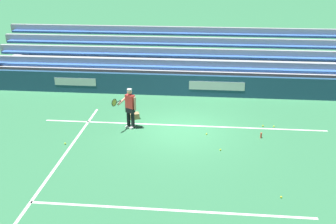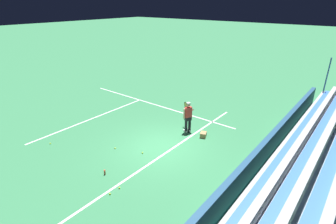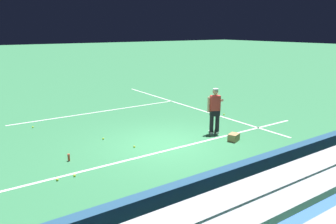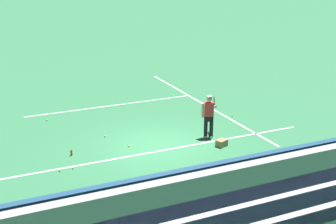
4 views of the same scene
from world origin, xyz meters
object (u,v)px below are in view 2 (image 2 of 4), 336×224
tennis_ball_on_baseline (119,188)px  tennis_ball_by_box (110,194)px  tennis_ball_far_left (142,153)px  ball_box_cardboard (203,135)px  tennis_ball_near_player (115,148)px  tennis_ball_midcourt (50,143)px  water_bottle (105,172)px  tennis_ball_stray_back (184,111)px  tennis_player (188,117)px

tennis_ball_on_baseline → tennis_ball_by_box: bearing=177.8°
tennis_ball_by_box → tennis_ball_far_left: bearing=19.9°
ball_box_cardboard → tennis_ball_on_baseline: size_ratio=6.06×
tennis_ball_by_box → tennis_ball_near_player: bearing=45.7°
tennis_ball_midcourt → water_bottle: 4.15m
ball_box_cardboard → tennis_ball_near_player: size_ratio=6.06×
tennis_ball_far_left → tennis_ball_by_box: bearing=-160.1°
tennis_ball_stray_back → water_bottle: water_bottle is taller
tennis_ball_on_baseline → tennis_ball_by_box: size_ratio=1.00×
tennis_ball_stray_back → tennis_ball_by_box: 8.57m
water_bottle → tennis_player: bearing=-5.2°
tennis_ball_on_baseline → water_bottle: size_ratio=0.30×
tennis_ball_near_player → water_bottle: (-1.63, -1.24, 0.08)m
tennis_ball_midcourt → tennis_ball_near_player: same height
tennis_ball_near_player → tennis_ball_on_baseline: bearing=-128.0°
tennis_ball_far_left → tennis_ball_stray_back: (5.40, 1.38, 0.00)m
ball_box_cardboard → tennis_ball_on_baseline: bearing=176.4°
ball_box_cardboard → tennis_ball_by_box: bearing=176.5°
tennis_ball_stray_back → water_bottle: 7.66m
tennis_ball_by_box → tennis_ball_near_player: size_ratio=1.00×
tennis_ball_by_box → tennis_ball_midcourt: same height
ball_box_cardboard → tennis_ball_by_box: 6.03m
tennis_player → ball_box_cardboard: 1.26m
water_bottle → tennis_ball_stray_back: bearing=9.6°
tennis_player → tennis_ball_near_player: (-3.70, 1.72, -0.86)m
tennis_ball_stray_back → ball_box_cardboard: bearing=-128.6°
tennis_ball_by_box → tennis_ball_midcourt: size_ratio=1.00×
tennis_player → tennis_ball_far_left: (-3.19, 0.38, -0.86)m
ball_box_cardboard → tennis_ball_far_left: (-3.19, 1.39, -0.10)m
tennis_ball_midcourt → water_bottle: size_ratio=0.30×
tennis_ball_far_left → tennis_ball_by_box: 3.00m
tennis_ball_stray_back → tennis_ball_midcourt: 8.16m
ball_box_cardboard → tennis_ball_far_left: bearing=156.5°
ball_box_cardboard → tennis_ball_stray_back: ball_box_cardboard is taller
tennis_player → ball_box_cardboard: bearing=-89.7°
tennis_ball_far_left → water_bottle: (-2.15, 0.10, 0.08)m
ball_box_cardboard → tennis_ball_on_baseline: 5.58m
tennis_player → tennis_ball_on_baseline: 5.67m
tennis_player → tennis_ball_by_box: 6.11m
tennis_player → tennis_ball_near_player: size_ratio=25.98×
tennis_ball_midcourt → tennis_ball_on_baseline: bearing=-91.5°
tennis_ball_on_baseline → tennis_ball_by_box: (-0.45, 0.02, 0.00)m
tennis_ball_on_baseline → tennis_ball_midcourt: 5.29m
tennis_ball_far_left → tennis_ball_near_player: (-0.52, 1.34, 0.00)m
tennis_ball_far_left → tennis_ball_stray_back: size_ratio=1.00×
water_bottle → tennis_ball_far_left: bearing=-2.7°
tennis_ball_stray_back → tennis_ball_near_player: 5.92m
tennis_ball_by_box → water_bottle: bearing=59.0°
ball_box_cardboard → tennis_ball_stray_back: bearing=51.4°
tennis_ball_by_box → water_bottle: water_bottle is taller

